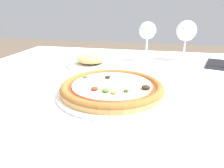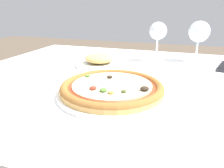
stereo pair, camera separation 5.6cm
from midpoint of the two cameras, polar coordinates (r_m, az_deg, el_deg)
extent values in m
cube|color=brown|center=(0.71, 1.10, -0.12)|extent=(1.03, 0.81, 0.04)
cube|color=white|center=(0.71, 1.11, 1.47)|extent=(1.13, 0.91, 0.01)
cylinder|color=brown|center=(1.31, -16.11, -8.20)|extent=(0.06, 0.06, 0.68)
cylinder|color=white|center=(0.57, -2.82, -2.41)|extent=(0.29, 0.29, 0.01)
cylinder|color=tan|center=(0.57, -2.84, -1.38)|extent=(0.27, 0.27, 0.01)
torus|color=#935B28|center=(0.56, -2.85, -0.82)|extent=(0.27, 0.27, 0.02)
cylinder|color=#BC381E|center=(0.56, -2.85, -0.67)|extent=(0.22, 0.22, 0.00)
cylinder|color=beige|center=(0.56, -2.86, -0.29)|extent=(0.21, 0.21, 0.00)
ellipsoid|color=#BC9342|center=(0.50, -2.69, -2.21)|extent=(0.02, 0.02, 0.01)
ellipsoid|color=#425123|center=(0.51, 0.63, -1.80)|extent=(0.01, 0.01, 0.01)
ellipsoid|color=#A83323|center=(0.52, -7.61, -1.23)|extent=(0.02, 0.02, 0.01)
ellipsoid|color=#4C7A33|center=(0.51, -4.79, -1.69)|extent=(0.02, 0.02, 0.01)
ellipsoid|color=#4C7A33|center=(0.62, -9.60, 1.88)|extent=(0.01, 0.01, 0.01)
ellipsoid|color=#2D2319|center=(0.61, -3.75, 1.82)|extent=(0.02, 0.02, 0.01)
ellipsoid|color=#2D2319|center=(0.53, 5.86, -0.90)|extent=(0.02, 0.02, 0.01)
cube|color=silver|center=(0.62, -24.42, -2.52)|extent=(0.02, 0.11, 0.00)
cube|color=silver|center=(0.67, -21.65, -0.55)|extent=(0.02, 0.01, 0.00)
cube|color=silver|center=(0.70, -21.34, 0.34)|extent=(0.01, 0.05, 0.00)
cube|color=silver|center=(0.70, -20.77, 0.31)|extent=(0.01, 0.05, 0.00)
cube|color=silver|center=(0.69, -20.19, 0.28)|extent=(0.01, 0.05, 0.00)
cube|color=silver|center=(0.69, -19.61, 0.24)|extent=(0.01, 0.05, 0.00)
cylinder|color=silver|center=(0.98, 16.57, 6.28)|extent=(0.07, 0.07, 0.00)
cylinder|color=silver|center=(0.97, 16.82, 8.72)|extent=(0.01, 0.01, 0.08)
sphere|color=silver|center=(0.96, 17.28, 13.16)|extent=(0.08, 0.08, 0.08)
cylinder|color=silver|center=(0.94, 7.16, 6.33)|extent=(0.06, 0.06, 0.00)
cylinder|color=silver|center=(0.93, 7.29, 9.14)|extent=(0.01, 0.01, 0.09)
sphere|color=silver|center=(0.92, 7.49, 13.71)|extent=(0.07, 0.07, 0.07)
cube|color=#232328|center=(0.93, 24.03, 4.76)|extent=(0.11, 0.16, 0.01)
cube|color=black|center=(0.93, 24.08, 5.09)|extent=(0.09, 0.14, 0.00)
cylinder|color=white|center=(0.85, -7.32, 5.08)|extent=(0.19, 0.19, 0.01)
ellipsoid|color=tan|center=(0.84, -7.39, 6.58)|extent=(0.11, 0.11, 0.04)
camera|label=1|loc=(0.03, -92.86, -1.05)|focal=35.00mm
camera|label=2|loc=(0.03, 87.14, 1.05)|focal=35.00mm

